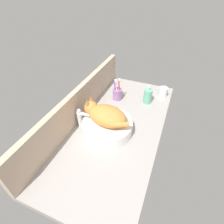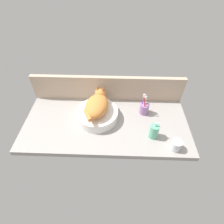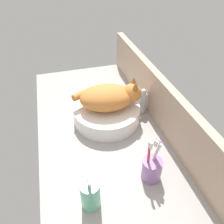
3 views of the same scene
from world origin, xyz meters
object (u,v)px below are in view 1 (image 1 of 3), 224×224
at_px(soap_dispenser, 148,96).
at_px(sink_basin, 107,127).
at_px(cat, 105,115).
at_px(water_glass, 163,92).
at_px(faucet, 81,117).
at_px(toothbrush_cup, 117,94).

bearing_deg(soap_dispenser, sink_basin, 158.39).
xyz_separation_m(sink_basin, cat, (0.00, 0.01, 0.10)).
bearing_deg(cat, soap_dispenser, -23.27).
bearing_deg(water_glass, faucet, 141.87).
distance_m(sink_basin, soap_dispenser, 0.45).
xyz_separation_m(toothbrush_cup, water_glass, (0.18, -0.34, -0.02)).
height_order(sink_basin, soap_dispenser, soap_dispenser).
relative_size(sink_basin, cat, 1.01).
bearing_deg(faucet, cat, -84.80).
height_order(sink_basin, cat, cat).
distance_m(cat, water_glass, 0.63).
relative_size(faucet, soap_dispenser, 0.92).
relative_size(faucet, water_glass, 1.72).
bearing_deg(faucet, water_glass, -38.13).
relative_size(faucet, toothbrush_cup, 0.73).
bearing_deg(sink_basin, toothbrush_cup, 11.11).
distance_m(soap_dispenser, toothbrush_cup, 0.24).
xyz_separation_m(sink_basin, water_glass, (0.55, -0.26, -0.00)).
relative_size(cat, toothbrush_cup, 1.70).
distance_m(soap_dispenser, water_glass, 0.17).
xyz_separation_m(faucet, water_glass, (0.57, -0.44, -0.04)).
relative_size(soap_dispenser, water_glass, 1.87).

